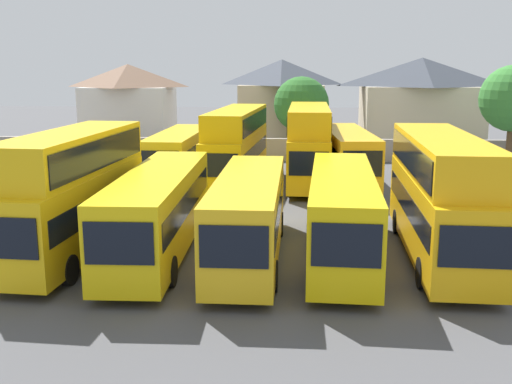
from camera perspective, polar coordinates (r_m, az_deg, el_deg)
ground at (r=41.99m, az=1.26°, el=1.48°), size 140.00×140.00×0.00m
depot_boundary_wall at (r=49.00m, az=1.61°, el=4.05°), size 56.00×0.50×1.80m
bus_1 at (r=25.13m, az=-17.00°, el=0.42°), size 3.23×10.38×5.03m
bus_2 at (r=24.74m, az=-9.19°, el=-1.49°), size 2.72×12.04×3.40m
bus_3 at (r=23.73m, az=-0.67°, el=-1.96°), size 2.60×11.16×3.36m
bus_4 at (r=24.20m, az=8.14°, el=-1.73°), size 3.07×11.73×3.43m
bus_5 at (r=24.94m, az=17.11°, el=0.15°), size 3.09×11.55×4.89m
bus_6 at (r=39.35m, az=-7.25°, el=3.54°), size 2.81×10.57×3.40m
bus_7 at (r=38.96m, az=-1.86°, el=4.73°), size 3.40×11.70×4.85m
bus_8 at (r=38.92m, az=5.01°, el=4.82°), size 2.78×10.76×5.03m
bus_9 at (r=38.70m, az=8.69°, el=3.48°), size 3.09×10.88×3.55m
house_terrace_left at (r=58.07m, az=-11.92°, el=8.04°), size 8.11×6.87×7.71m
house_terrace_centre at (r=56.84m, az=2.44°, el=8.42°), size 8.00×7.55×8.13m
house_terrace_right at (r=57.82m, az=15.29°, el=8.16°), size 10.97×7.28×8.28m
tree_behind_wall at (r=51.12m, az=4.32°, el=8.26°), size 4.63×4.63×6.70m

